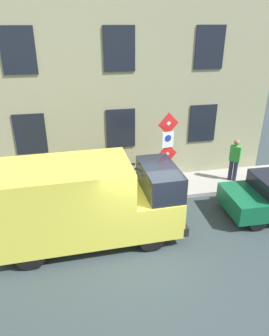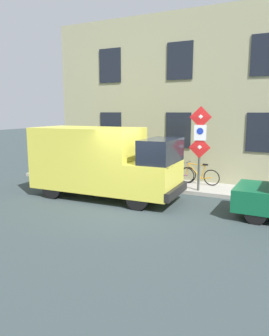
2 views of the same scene
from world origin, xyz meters
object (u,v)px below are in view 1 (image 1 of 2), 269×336
bicycle_black (101,178)px  pedestrian (235,159)px  bicycle_orange (151,174)px  litter_bin (127,186)px  sign_post_stacked (167,146)px  bicycle_purple (126,176)px  delivery_van (85,201)px

bicycle_black → pedestrian: size_ratio=0.99×
bicycle_orange → litter_bin: (-0.93, 1.15, 0.08)m
sign_post_stacked → bicycle_purple: 2.27m
bicycle_black → pedestrian: bearing=174.4°
delivery_van → bicycle_purple: size_ratio=3.13×
sign_post_stacked → bicycle_orange: 1.90m
litter_bin → bicycle_purple: bearing=-9.3°
delivery_van → pedestrian: bearing=21.4°
pedestrian → litter_bin: pedestrian is taller
pedestrian → litter_bin: (-0.46, 4.41, -0.48)m
sign_post_stacked → pedestrian: sign_post_stacked is taller
bicycle_orange → bicycle_black: (-0.00, 2.00, 0.00)m
delivery_van → bicycle_black: size_ratio=3.14×
bicycle_orange → pedestrian: 3.34m
bicycle_orange → bicycle_black: same height
delivery_van → bicycle_orange: 4.12m
sign_post_stacked → litter_bin: size_ratio=3.32×
bicycle_purple → bicycle_black: same height
delivery_van → bicycle_purple: 3.54m
delivery_van → litter_bin: (2.05, -1.57, -0.74)m
sign_post_stacked → bicycle_orange: size_ratio=1.75×
pedestrian → litter_bin: size_ratio=1.91×
sign_post_stacked → bicycle_black: size_ratio=1.75×
sign_post_stacked → delivery_van: sign_post_stacked is taller
litter_bin → delivery_van: bearing=142.6°
sign_post_stacked → delivery_van: (-1.91, 2.99, -0.72)m
delivery_van → bicycle_black: (2.98, -0.72, -0.82)m
delivery_van → pedestrian: delivery_van is taller
sign_post_stacked → bicycle_black: 2.95m
sign_post_stacked → bicycle_orange: bearing=14.2°
delivery_van → bicycle_purple: (2.98, -1.72, -0.82)m
bicycle_black → delivery_van: bearing=75.9°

